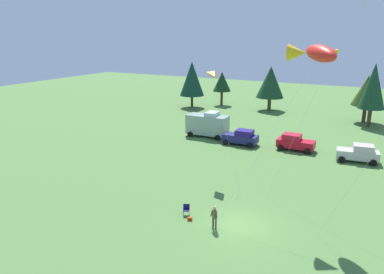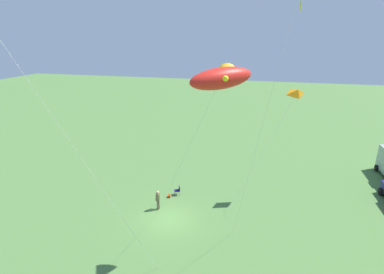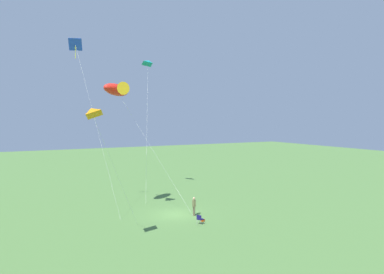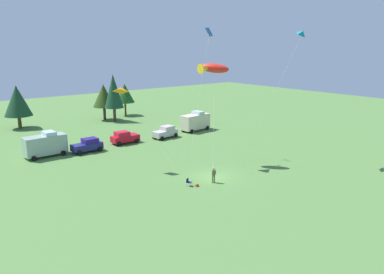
% 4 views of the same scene
% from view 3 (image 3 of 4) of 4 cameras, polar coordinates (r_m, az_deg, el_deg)
% --- Properties ---
extents(ground_plane, '(160.00, 160.00, 0.00)m').
position_cam_3_polar(ground_plane, '(36.27, -2.54, -11.68)').
color(ground_plane, '#4D783A').
extents(person_kite_flyer, '(0.58, 0.38, 1.74)m').
position_cam_3_polar(person_kite_flyer, '(35.53, 0.31, -10.29)').
color(person_kite_flyer, brown).
rests_on(person_kite_flyer, ground).
extents(folding_chair, '(0.64, 0.64, 0.82)m').
position_cam_3_polar(folding_chair, '(32.90, 1.20, -12.33)').
color(folding_chair, '#14114E').
rests_on(folding_chair, ground).
extents(backpack_on_grass, '(0.36, 0.29, 0.22)m').
position_cam_3_polar(backpack_on_grass, '(33.86, 1.62, -12.55)').
color(backpack_on_grass, '#A42D05').
rests_on(backpack_on_grass, ground).
extents(kite_large_fish, '(6.80, 7.55, 12.58)m').
position_cam_3_polar(kite_large_fish, '(36.80, -11.31, 7.11)').
color(kite_large_fish, red).
rests_on(kite_large_fish, ground).
extents(kite_delta_orange, '(5.77, 5.89, 9.99)m').
position_cam_3_polar(kite_delta_orange, '(26.00, -15.15, 3.65)').
color(kite_delta_orange, orange).
rests_on(kite_delta_orange, ground).
extents(kite_delta_teal, '(7.68, 3.91, 16.43)m').
position_cam_3_polar(kite_delta_teal, '(47.41, -6.61, 11.17)').
color(kite_delta_teal, '#11838C').
rests_on(kite_delta_teal, ground).
extents(kite_diamond_blue, '(5.99, 3.36, 16.78)m').
position_cam_3_polar(kite_diamond_blue, '(38.68, -17.21, 12.72)').
color(kite_diamond_blue, blue).
rests_on(kite_diamond_blue, ground).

